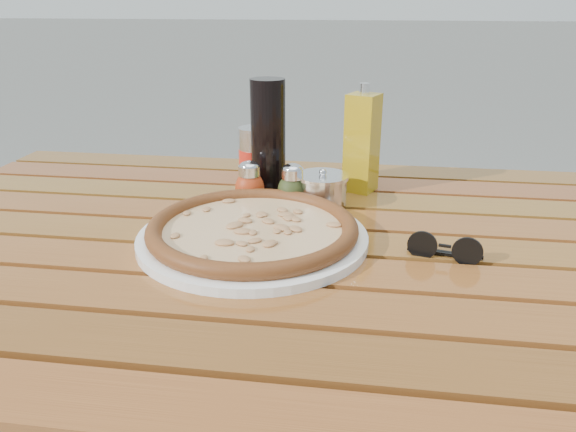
# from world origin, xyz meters

# --- Properties ---
(table) EXTENTS (1.40, 0.90, 0.75)m
(table) POSITION_xyz_m (0.00, -0.00, 0.67)
(table) COLOR #331F0B
(table) RESTS_ON ground
(plate) EXTENTS (0.45, 0.45, 0.01)m
(plate) POSITION_xyz_m (-0.05, -0.02, 0.76)
(plate) COLOR white
(plate) RESTS_ON table
(pizza) EXTENTS (0.40, 0.40, 0.03)m
(pizza) POSITION_xyz_m (-0.05, -0.02, 0.77)
(pizza) COLOR #FBE5B4
(pizza) RESTS_ON plate
(pepper_shaker) EXTENTS (0.06, 0.06, 0.08)m
(pepper_shaker) POSITION_xyz_m (-0.09, 0.15, 0.79)
(pepper_shaker) COLOR #B83915
(pepper_shaker) RESTS_ON table
(oregano_shaker) EXTENTS (0.06, 0.06, 0.08)m
(oregano_shaker) POSITION_xyz_m (-0.01, 0.15, 0.79)
(oregano_shaker) COLOR #35411A
(oregano_shaker) RESTS_ON table
(dark_bottle) EXTENTS (0.08, 0.08, 0.22)m
(dark_bottle) POSITION_xyz_m (-0.07, 0.22, 0.86)
(dark_bottle) COLOR black
(dark_bottle) RESTS_ON table
(soda_can) EXTENTS (0.08, 0.08, 0.12)m
(soda_can) POSITION_xyz_m (-0.10, 0.26, 0.81)
(soda_can) COLOR silver
(soda_can) RESTS_ON table
(olive_oil_cruet) EXTENTS (0.07, 0.07, 0.21)m
(olive_oil_cruet) POSITION_xyz_m (0.11, 0.26, 0.85)
(olive_oil_cruet) COLOR #AC8B12
(olive_oil_cruet) RESTS_ON table
(parmesan_tin) EXTENTS (0.12, 0.12, 0.07)m
(parmesan_tin) POSITION_xyz_m (0.04, 0.16, 0.78)
(parmesan_tin) COLOR silver
(parmesan_tin) RESTS_ON table
(sunglasses) EXTENTS (0.11, 0.04, 0.04)m
(sunglasses) POSITION_xyz_m (0.24, -0.04, 0.77)
(sunglasses) COLOR black
(sunglasses) RESTS_ON table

